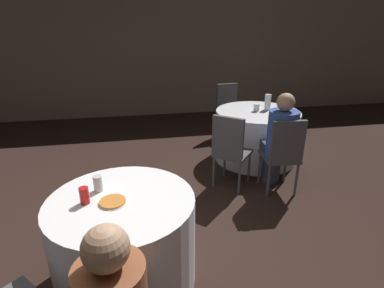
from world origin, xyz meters
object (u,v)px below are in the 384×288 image
(table_near, at_px, (125,241))
(bottle_far, at_px, (268,102))
(chair_far_southwest, at_px, (230,146))
(person_blue_shirt, at_px, (279,141))
(chair_far_north, at_px, (228,106))
(pizza_plate_near, at_px, (113,202))
(table_far, at_px, (256,135))
(soda_can_silver, at_px, (98,183))
(soda_can_red, at_px, (84,196))
(chair_far_south, at_px, (284,151))

(table_near, relative_size, bottle_far, 4.76)
(chair_far_southwest, xyz_separation_m, person_blue_shirt, (0.58, -0.07, 0.06))
(chair_far_north, xyz_separation_m, pizza_plate_near, (-1.80, -3.09, 0.19))
(table_far, bearing_deg, table_near, -132.59)
(soda_can_silver, bearing_deg, pizza_plate_near, -59.29)
(chair_far_north, bearing_deg, soda_can_red, 49.75)
(pizza_plate_near, bearing_deg, bottle_far, 45.48)
(table_far, relative_size, chair_far_south, 1.28)
(chair_far_north, relative_size, bottle_far, 4.19)
(chair_far_southwest, relative_size, pizza_plate_near, 4.68)
(chair_far_southwest, height_order, bottle_far, bottle_far)
(chair_far_south, xyz_separation_m, pizza_plate_near, (-1.84, -1.05, 0.19))
(table_far, xyz_separation_m, chair_far_north, (-0.13, 1.02, 0.19))
(chair_far_north, distance_m, person_blue_shirt, 1.88)
(chair_far_north, xyz_separation_m, soda_can_silver, (-1.91, -2.90, 0.25))
(table_near, xyz_separation_m, pizza_plate_near, (-0.05, -0.03, 0.38))
(chair_far_south, bearing_deg, chair_far_southwest, 162.44)
(soda_can_red, distance_m, bottle_far, 3.09)
(person_blue_shirt, height_order, bottle_far, person_blue_shirt)
(table_far, xyz_separation_m, person_blue_shirt, (-0.07, -0.86, 0.24))
(soda_can_silver, bearing_deg, bottle_far, 41.27)
(chair_far_southwest, xyz_separation_m, soda_can_silver, (-1.39, -1.10, 0.25))
(chair_far_south, height_order, bottle_far, bottle_far)
(chair_far_north, bearing_deg, table_near, 53.04)
(pizza_plate_near, bearing_deg, soda_can_silver, 120.71)
(table_far, height_order, chair_far_southwest, chair_far_southwest)
(chair_far_southwest, height_order, soda_can_red, chair_far_southwest)
(person_blue_shirt, bearing_deg, table_near, -142.05)
(chair_far_north, relative_size, person_blue_shirt, 0.78)
(chair_far_north, bearing_deg, bottle_far, 99.44)
(chair_far_southwest, bearing_deg, soda_can_silver, -101.73)
(chair_far_southwest, distance_m, person_blue_shirt, 0.59)
(table_near, height_order, bottle_far, bottle_far)
(table_near, distance_m, soda_can_red, 0.50)
(chair_far_southwest, height_order, pizza_plate_near, chair_far_southwest)
(chair_far_southwest, xyz_separation_m, soda_can_red, (-1.46, -1.26, 0.25))
(bottle_far, bearing_deg, soda_can_red, -137.45)
(person_blue_shirt, xyz_separation_m, bottle_far, (0.23, 0.91, 0.24))
(bottle_far, bearing_deg, soda_can_silver, -138.73)
(table_near, xyz_separation_m, table_far, (1.88, 2.04, 0.00))
(bottle_far, bearing_deg, chair_far_south, -102.92)
(table_far, height_order, soda_can_silver, soda_can_silver)
(chair_far_north, distance_m, bottle_far, 1.05)
(chair_far_north, bearing_deg, chair_far_southwest, 66.46)
(table_near, relative_size, chair_far_southwest, 1.14)
(chair_far_south, height_order, chair_far_southwest, same)
(person_blue_shirt, distance_m, soda_can_red, 2.37)
(person_blue_shirt, relative_size, pizza_plate_near, 5.98)
(soda_can_silver, bearing_deg, person_blue_shirt, 27.45)
(table_far, xyz_separation_m, chair_far_south, (-0.08, -1.02, 0.19))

